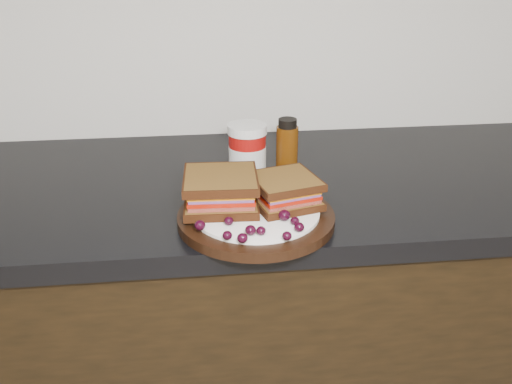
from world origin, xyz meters
TOP-DOWN VIEW (x-y plane):
  - base_cabinets at (0.00, 1.70)m, footprint 3.96×0.58m
  - countertop at (0.00, 1.70)m, footprint 3.98×0.60m
  - plate at (0.13, 1.50)m, footprint 0.28×0.28m
  - sandwich_left at (0.07, 1.53)m, footprint 0.14×0.14m
  - sandwich_right at (0.18, 1.52)m, footprint 0.14×0.14m
  - grape_0 at (0.03, 1.44)m, footprint 0.02×0.02m
  - grape_1 at (0.08, 1.45)m, footprint 0.02×0.02m
  - grape_2 at (0.07, 1.40)m, footprint 0.02×0.02m
  - grape_3 at (0.10, 1.39)m, footprint 0.02×0.02m
  - grape_4 at (0.11, 1.41)m, footprint 0.02×0.02m
  - grape_5 at (0.13, 1.41)m, footprint 0.02×0.02m
  - grape_6 at (0.17, 1.39)m, footprint 0.02×0.02m
  - grape_7 at (0.19, 1.42)m, footprint 0.02×0.02m
  - grape_8 at (0.19, 1.44)m, footprint 0.02×0.02m
  - grape_9 at (0.17, 1.46)m, footprint 0.02×0.02m
  - grape_10 at (0.23, 1.49)m, footprint 0.02×0.02m
  - grape_11 at (0.21, 1.50)m, footprint 0.02×0.02m
  - grape_12 at (0.21, 1.52)m, footprint 0.02×0.02m
  - grape_13 at (0.18, 1.56)m, footprint 0.02×0.02m
  - grape_14 at (0.07, 1.55)m, footprint 0.02×0.02m
  - grape_15 at (0.08, 1.52)m, footprint 0.02×0.02m
  - grape_16 at (0.04, 1.52)m, footprint 0.02×0.02m
  - grape_17 at (0.04, 1.50)m, footprint 0.02×0.02m
  - grape_18 at (0.06, 1.55)m, footprint 0.02×0.02m
  - grape_19 at (0.05, 1.53)m, footprint 0.02×0.02m
  - grape_20 at (0.07, 1.49)m, footprint 0.02×0.02m
  - condiment_jar at (0.13, 1.70)m, footprint 0.10×0.10m
  - oil_bottle at (0.22, 1.70)m, footprint 0.05×0.05m

SIDE VIEW (x-z plane):
  - base_cabinets at x=0.00m, z-range 0.00..0.86m
  - countertop at x=0.00m, z-range 0.86..0.90m
  - plate at x=0.13m, z-range 0.90..0.92m
  - grape_8 at x=0.19m, z-range 0.92..0.94m
  - grape_5 at x=0.13m, z-range 0.92..0.94m
  - grape_16 at x=0.04m, z-range 0.92..0.94m
  - grape_6 at x=0.17m, z-range 0.92..0.94m
  - grape_1 at x=0.08m, z-range 0.92..0.94m
  - grape_2 at x=0.07m, z-range 0.92..0.94m
  - grape_10 at x=0.23m, z-range 0.92..0.94m
  - grape_7 at x=0.19m, z-range 0.92..0.94m
  - grape_20 at x=0.07m, z-range 0.92..0.94m
  - grape_3 at x=0.10m, z-range 0.92..0.94m
  - grape_11 at x=0.21m, z-range 0.92..0.94m
  - grape_14 at x=0.07m, z-range 0.92..0.94m
  - grape_4 at x=0.11m, z-range 0.92..0.94m
  - grape_12 at x=0.21m, z-range 0.92..0.94m
  - grape_0 at x=0.03m, z-range 0.92..0.94m
  - grape_15 at x=0.08m, z-range 0.92..0.94m
  - grape_17 at x=0.04m, z-range 0.92..0.94m
  - grape_18 at x=0.06m, z-range 0.92..0.94m
  - grape_13 at x=0.18m, z-range 0.92..0.94m
  - grape_9 at x=0.17m, z-range 0.92..0.94m
  - grape_19 at x=0.05m, z-range 0.92..0.94m
  - sandwich_right at x=0.18m, z-range 0.92..0.98m
  - sandwich_left at x=0.07m, z-range 0.92..0.98m
  - condiment_jar at x=0.13m, z-range 0.90..1.02m
  - oil_bottle at x=0.22m, z-range 0.90..1.03m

